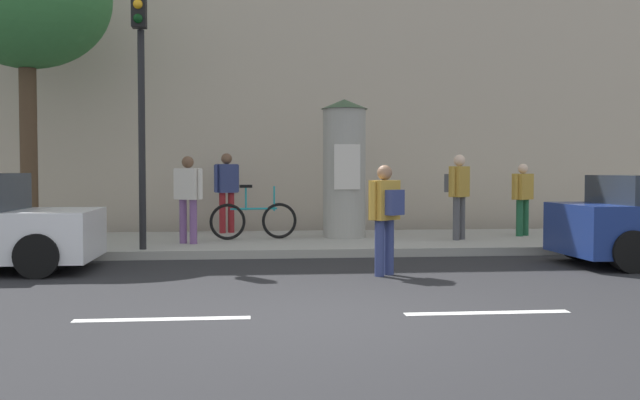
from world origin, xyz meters
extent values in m
plane|color=#232326|center=(0.00, 0.00, 0.00)|extent=(80.00, 80.00, 0.00)
cube|color=#9E9B93|center=(0.00, 7.00, 0.07)|extent=(36.00, 4.00, 0.15)
cube|color=silver|center=(-1.71, 0.00, 0.00)|extent=(1.80, 0.16, 0.01)
cube|color=silver|center=(1.71, 0.00, 0.00)|extent=(1.80, 0.16, 0.01)
cube|color=#B7A893|center=(0.00, 12.00, 5.38)|extent=(36.00, 5.00, 10.77)
cylinder|color=black|center=(-2.66, 5.35, 2.05)|extent=(0.12, 0.12, 3.80)
cube|color=black|center=(-2.66, 5.17, 4.32)|extent=(0.24, 0.24, 0.75)
sphere|color=#F2A519|center=(-2.66, 5.04, 4.32)|extent=(0.16, 0.16, 0.16)
sphere|color=#07330F|center=(-2.66, 5.04, 4.08)|extent=(0.16, 0.16, 0.16)
cylinder|color=#9E9B93|center=(1.13, 7.26, 1.46)|extent=(0.87, 0.87, 2.63)
cone|color=#334C33|center=(1.13, 7.26, 2.88)|extent=(0.96, 0.96, 0.20)
cube|color=silver|center=(1.13, 6.82, 1.60)|extent=(0.52, 0.02, 0.90)
cylinder|color=#4C3826|center=(-5.08, 7.14, 1.83)|extent=(0.33, 0.33, 3.35)
cylinder|color=navy|center=(1.22, 2.92, 0.41)|extent=(0.14, 0.14, 0.81)
cylinder|color=navy|center=(1.05, 2.77, 0.41)|extent=(0.14, 0.14, 0.81)
cube|color=#B78C33|center=(1.13, 2.85, 1.10)|extent=(0.49, 0.47, 0.57)
cylinder|color=#B78C33|center=(1.34, 3.01, 1.10)|extent=(0.09, 0.09, 0.55)
cylinder|color=#B78C33|center=(0.93, 2.68, 1.10)|extent=(0.09, 0.09, 0.55)
sphere|color=#8C664C|center=(1.13, 2.85, 1.49)|extent=(0.22, 0.22, 0.22)
cube|color=navy|center=(1.25, 2.71, 1.07)|extent=(0.32, 0.30, 0.36)
cylinder|color=#724C84|center=(-2.06, 6.34, 0.57)|extent=(0.14, 0.14, 0.83)
cylinder|color=#724C84|center=(-1.86, 6.21, 0.57)|extent=(0.14, 0.14, 0.83)
cube|color=silver|center=(-1.96, 6.28, 1.27)|extent=(0.53, 0.45, 0.59)
cylinder|color=silver|center=(-2.19, 6.43, 1.27)|extent=(0.09, 0.09, 0.56)
cylinder|color=silver|center=(-1.72, 6.13, 1.27)|extent=(0.09, 0.09, 0.56)
sphere|color=brown|center=(-1.96, 6.28, 1.68)|extent=(0.22, 0.22, 0.22)
cylinder|color=#4C4C51|center=(3.40, 6.58, 0.58)|extent=(0.14, 0.14, 0.85)
cylinder|color=#4C4C51|center=(3.25, 6.43, 0.58)|extent=(0.14, 0.14, 0.85)
cube|color=#B78C33|center=(3.33, 6.51, 1.30)|extent=(0.47, 0.47, 0.60)
cylinder|color=#B78C33|center=(3.51, 6.69, 1.30)|extent=(0.09, 0.09, 0.57)
cylinder|color=#B78C33|center=(3.15, 6.32, 1.30)|extent=(0.09, 0.09, 0.57)
sphere|color=beige|center=(3.33, 6.51, 1.72)|extent=(0.23, 0.23, 0.23)
cube|color=#4C4C51|center=(3.20, 6.63, 1.27)|extent=(0.31, 0.31, 0.36)
cylinder|color=maroon|center=(-1.21, 8.63, 0.59)|extent=(0.14, 0.14, 0.89)
cylinder|color=maroon|center=(-1.39, 8.51, 0.59)|extent=(0.14, 0.14, 0.89)
cube|color=navy|center=(-1.30, 8.57, 1.35)|extent=(0.50, 0.44, 0.63)
cylinder|color=navy|center=(-1.08, 8.71, 1.35)|extent=(0.09, 0.09, 0.60)
cylinder|color=navy|center=(-1.53, 8.43, 1.35)|extent=(0.09, 0.09, 0.60)
sphere|color=brown|center=(-1.30, 8.57, 1.78)|extent=(0.24, 0.24, 0.24)
cylinder|color=#1E5938|center=(5.00, 7.30, 0.53)|extent=(0.14, 0.14, 0.77)
cylinder|color=#1E5938|center=(4.81, 7.14, 0.53)|extent=(0.14, 0.14, 0.77)
cube|color=#B78C33|center=(4.91, 7.22, 1.19)|extent=(0.53, 0.50, 0.54)
cylinder|color=#B78C33|center=(5.13, 7.41, 1.19)|extent=(0.09, 0.09, 0.52)
cylinder|color=#B78C33|center=(4.68, 7.03, 1.19)|extent=(0.09, 0.09, 0.52)
sphere|color=beige|center=(4.91, 7.22, 1.56)|extent=(0.21, 0.21, 0.21)
torus|color=black|center=(-1.24, 6.94, 0.51)|extent=(0.72, 0.19, 0.72)
torus|color=black|center=(-0.21, 7.13, 0.51)|extent=(0.72, 0.19, 0.72)
cylinder|color=teal|center=(-0.72, 7.03, 0.76)|extent=(0.94, 0.22, 0.04)
cylinder|color=teal|center=(-0.88, 7.00, 0.96)|extent=(0.04, 0.04, 0.45)
cylinder|color=teal|center=(-0.31, 7.11, 0.96)|extent=(0.04, 0.04, 0.50)
cube|color=black|center=(-0.88, 7.00, 1.21)|extent=(0.25, 0.14, 0.06)
cylinder|color=black|center=(-3.80, 3.05, 0.32)|extent=(0.64, 0.22, 0.64)
cylinder|color=black|center=(-3.81, 4.69, 0.32)|extent=(0.64, 0.22, 0.64)
cylinder|color=black|center=(4.84, 2.75, 0.32)|extent=(0.65, 0.24, 0.64)
cylinder|color=black|center=(4.79, 4.38, 0.32)|extent=(0.65, 0.24, 0.64)
camera|label=1|loc=(-0.83, -7.50, 1.53)|focal=40.78mm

